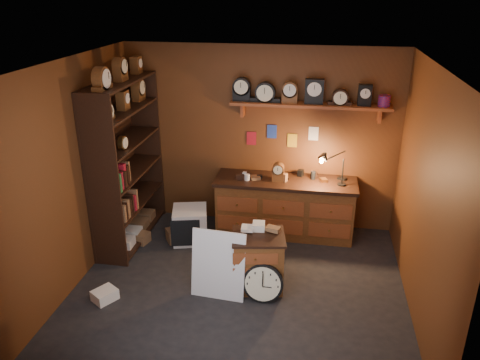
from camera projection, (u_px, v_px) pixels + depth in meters
The scene contains 11 objects.
floor at pixel (239, 287), 5.77m from camera, with size 4.00×4.00×0.00m, color black.
room_shell at pixel (245, 152), 5.20m from camera, with size 4.02×3.62×2.71m.
shelving_unit at pixel (124, 156), 6.46m from camera, with size 0.47×1.60×2.58m.
workbench at pixel (285, 204), 6.87m from camera, with size 2.03×0.66×1.36m.
low_cabinet at pixel (258, 259), 5.64m from camera, with size 0.70×0.62×0.80m.
big_round_clock at pixel (263, 283), 5.44m from camera, with size 0.48×0.16×0.48m.
white_panel at pixel (219, 294), 5.63m from camera, with size 0.64×0.03×0.86m, color silver.
mini_fridge at pixel (190, 225), 6.73m from camera, with size 0.58×0.60×0.50m.
floor_box_a at pixel (140, 237), 6.75m from camera, with size 0.24×0.21×0.15m, color brown.
floor_box_b at pixel (105, 295), 5.51m from camera, with size 0.22×0.26×0.13m, color white.
floor_box_c at pixel (176, 235), 6.77m from camera, with size 0.25×0.21×0.19m, color brown.
Camera 1 is at (0.82, -4.75, 3.44)m, focal length 35.00 mm.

